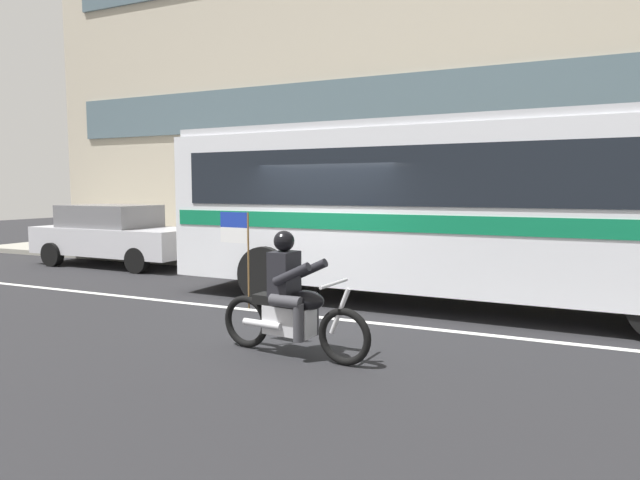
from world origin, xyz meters
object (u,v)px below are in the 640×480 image
object	(u,v)px
transit_bus	(463,200)
parked_sedan_curbside	(115,234)
fire_hydrant	(529,260)
motorcycle_with_rider	(291,303)

from	to	relation	value
transit_bus	parked_sedan_curbside	bearing A→B (deg)	171.65
parked_sedan_curbside	fire_hydrant	size ratio (longest dim) A/B	6.39
motorcycle_with_rider	parked_sedan_curbside	world-z (taller)	motorcycle_with_rider
transit_bus	parked_sedan_curbside	xyz separation A→B (m)	(-9.47, 1.39, -1.03)
motorcycle_with_rider	parked_sedan_curbside	bearing A→B (deg)	147.25
transit_bus	motorcycle_with_rider	distance (m)	4.22
motorcycle_with_rider	parked_sedan_curbside	size ratio (longest dim) A/B	0.46
transit_bus	parked_sedan_curbside	size ratio (longest dim) A/B	2.24
transit_bus	motorcycle_with_rider	bearing A→B (deg)	-111.09
motorcycle_with_rider	transit_bus	bearing A→B (deg)	68.91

